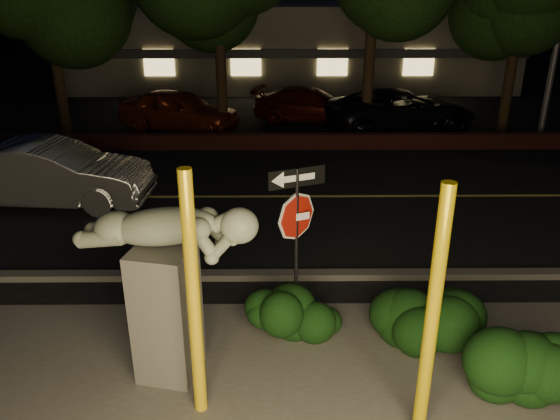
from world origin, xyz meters
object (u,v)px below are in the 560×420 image
Objects in this scene: yellow_pole_left at (194,300)px; silver_sedan at (52,174)px; yellow_pole_right at (432,319)px; parked_car_darkred at (311,105)px; parked_car_red at (179,110)px; parked_car_dark at (401,110)px; signpost at (297,217)px; sculpture at (166,273)px.

silver_sedan is at bearing 122.19° from yellow_pole_left.
parked_car_darkred is (-0.34, 15.88, -0.96)m from yellow_pole_right.
parked_car_dark is at bearing -71.35° from parked_car_red.
yellow_pole_left is 15.68m from parked_car_darkred.
yellow_pole_left is 0.60× the size of parked_car_dark.
silver_sedan reaches higher than parked_car_red.
yellow_pole_right is 10.30m from silver_sedan.
yellow_pole_left is at bearing -143.72° from silver_sedan.
signpost is 13.00m from parked_car_dark.
sculpture reaches higher than silver_sedan.
sculpture reaches higher than parked_car_dark.
silver_sedan is (-4.42, 7.02, -0.84)m from yellow_pole_left.
yellow_pole_right is 15.91m from parked_car_darkred.
yellow_pole_left is 1.26× the size of sculpture.
silver_sedan is 10.82m from parked_car_darkred.
signpost is at bearing -143.64° from parked_car_red.
yellow_pole_right is 15.52m from parked_car_red.
parked_car_darkred is at bearing -56.03° from parked_car_red.
silver_sedan reaches higher than parked_car_darkred.
yellow_pole_right is 0.60× the size of parked_car_dark.
parked_car_darkred is (1.07, 13.60, -1.20)m from signpost.
parked_car_darkred is at bearing -34.54° from silver_sedan.
silver_sedan is at bearing 134.74° from sculpture.
signpost is 0.49× the size of parked_car_dark.
yellow_pole_right is at bearing 156.33° from parked_car_dark.
parked_car_red is at bearing 109.65° from yellow_pole_right.
signpost reaches higher than parked_car_darkred.
yellow_pole_right reaches higher than signpost.
parked_car_dark reaches higher than parked_car_darkred.
signpost reaches higher than silver_sedan.
parked_car_dark is (2.84, 14.51, -0.86)m from yellow_pole_right.
signpost is 2.09m from sculpture.
yellow_pole_left is 15.18m from parked_car_dark.
sculpture is 15.06m from parked_car_darkred.
parked_car_darkred is at bearing 63.14° from signpost.
signpost is (-1.41, 2.27, 0.24)m from yellow_pole_right.
silver_sedan is (-5.68, 5.15, -1.07)m from signpost.
sculpture is 13.67m from parked_car_red.
parked_car_red is (-2.54, 14.19, -0.86)m from yellow_pole_left.
sculpture is 0.58× the size of parked_car_red.
parked_car_red is at bearing 117.31° from parked_car_darkred.
yellow_pole_right is 14.81m from parked_car_dark.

